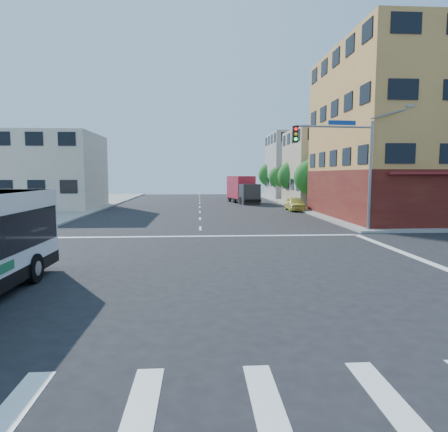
{
  "coord_description": "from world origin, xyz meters",
  "views": [
    {
      "loc": [
        -0.07,
        -14.02,
        3.67
      ],
      "look_at": [
        1.1,
        4.64,
        1.72
      ],
      "focal_mm": 32.0,
      "sensor_mm": 36.0,
      "label": 1
    }
  ],
  "objects": [
    {
      "name": "ground",
      "position": [
        0.0,
        0.0,
        0.0
      ],
      "size": [
        120.0,
        120.0,
        0.0
      ],
      "primitive_type": "plane",
      "color": "black",
      "rests_on": "ground"
    },
    {
      "name": "corner_building_ne",
      "position": [
        19.99,
        18.48,
        5.89
      ],
      "size": [
        18.1,
        15.44,
        14.0
      ],
      "color": "#C59146",
      "rests_on": "ground"
    },
    {
      "name": "building_east_near",
      "position": [
        16.98,
        33.98,
        4.51
      ],
      "size": [
        12.06,
        10.06,
        9.0
      ],
      "color": "tan",
      "rests_on": "ground"
    },
    {
      "name": "building_east_far",
      "position": [
        16.98,
        47.98,
        5.01
      ],
      "size": [
        12.06,
        10.06,
        10.0
      ],
      "color": "#A6A7A1",
      "rests_on": "ground"
    },
    {
      "name": "building_west",
      "position": [
        -17.02,
        29.98,
        4.01
      ],
      "size": [
        12.06,
        10.06,
        8.0
      ],
      "color": "beige",
      "rests_on": "ground"
    },
    {
      "name": "signal_mast_ne",
      "position": [
        9.08,
        10.62,
        4.98
      ],
      "size": [
        7.91,
        1.13,
        8.07
      ],
      "color": "gray",
      "rests_on": "ground"
    },
    {
      "name": "street_tree_a",
      "position": [
        11.9,
        27.92,
        3.59
      ],
      "size": [
        3.6,
        3.6,
        5.53
      ],
      "color": "#392615",
      "rests_on": "ground"
    },
    {
      "name": "street_tree_b",
      "position": [
        11.9,
        35.92,
        3.75
      ],
      "size": [
        3.8,
        3.8,
        5.79
      ],
      "color": "#392615",
      "rests_on": "ground"
    },
    {
      "name": "street_tree_c",
      "position": [
        11.9,
        43.92,
        3.46
      ],
      "size": [
        3.4,
        3.4,
        5.29
      ],
      "color": "#392615",
      "rests_on": "ground"
    },
    {
      "name": "street_tree_d",
      "position": [
        11.9,
        51.92,
        3.88
      ],
      "size": [
        4.0,
        4.0,
        6.03
      ],
      "color": "#392615",
      "rests_on": "ground"
    },
    {
      "name": "box_truck",
      "position": [
        5.56,
        37.19,
        1.67
      ],
      "size": [
        3.68,
        7.95,
        3.45
      ],
      "rotation": [
        0.0,
        0.0,
        0.2
      ],
      "color": "#28282D",
      "rests_on": "ground"
    },
    {
      "name": "parked_car",
      "position": [
        9.66,
        25.9,
        0.7
      ],
      "size": [
        1.78,
        4.16,
        1.4
      ],
      "primitive_type": "imported",
      "rotation": [
        0.0,
        0.0,
        -0.03
      ],
      "color": "#E1D856",
      "rests_on": "ground"
    }
  ]
}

